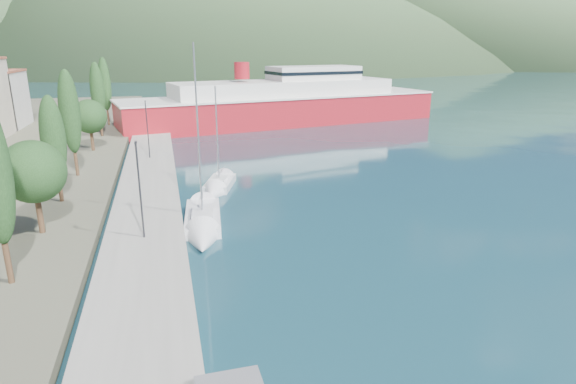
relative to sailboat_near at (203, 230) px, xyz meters
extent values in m
plane|color=#163C48|center=(5.24, 102.98, -0.32)|extent=(1400.00, 1400.00, 0.00)
cube|color=gray|center=(-3.76, 8.98, 0.08)|extent=(5.00, 88.00, 0.80)
cone|color=gray|center=(425.24, 582.98, 69.68)|extent=(640.00, 640.00, 140.00)
cone|color=#3E5B36|center=(265.24, 362.98, 44.68)|extent=(420.00, 420.00, 90.00)
cylinder|color=#47301E|center=(-10.21, -6.02, 1.45)|extent=(0.30, 0.30, 2.14)
cylinder|color=#47301E|center=(-10.21, 1.15, 1.62)|extent=(0.36, 0.36, 2.49)
sphere|color=#20401C|center=(-10.21, 1.15, 4.46)|extent=(3.98, 3.98, 3.98)
cylinder|color=#47301E|center=(-10.21, 8.00, 1.28)|extent=(0.30, 0.30, 1.81)
ellipsoid|color=#20401C|center=(-10.21, 8.00, 5.39)|extent=(1.80, 1.80, 6.41)
cylinder|color=#47301E|center=(-10.21, 16.09, 1.45)|extent=(0.30, 0.30, 2.14)
ellipsoid|color=#20401C|center=(-10.21, 16.09, 6.31)|extent=(1.80, 1.80, 7.59)
cylinder|color=#47301E|center=(-10.21, 27.78, 1.58)|extent=(0.36, 0.36, 2.41)
sphere|color=#20401C|center=(-10.21, 27.78, 4.32)|extent=(3.85, 3.85, 3.85)
cylinder|color=#47301E|center=(-10.21, 37.58, 1.44)|extent=(0.30, 0.30, 2.14)
ellipsoid|color=#20401C|center=(-10.21, 37.58, 6.30)|extent=(1.80, 1.80, 7.58)
cylinder|color=#47301E|center=(-10.21, 47.40, 1.49)|extent=(0.30, 0.30, 2.23)
ellipsoid|color=#20401C|center=(-10.21, 47.40, 6.55)|extent=(1.80, 1.80, 7.89)
cylinder|color=#2D2D33|center=(-3.76, -1.61, 3.48)|extent=(0.12, 0.12, 6.00)
cube|color=#2D2D33|center=(-3.76, -1.36, 6.48)|extent=(0.15, 0.50, 0.12)
cylinder|color=#2D2D33|center=(-3.76, 21.70, 3.48)|extent=(0.12, 0.12, 6.00)
cube|color=#2D2D33|center=(-3.76, 21.95, 6.48)|extent=(0.15, 0.50, 0.12)
cube|color=silver|center=(0.21, 2.29, -0.06)|extent=(3.10, 7.06, 0.97)
cube|color=silver|center=(0.17, 1.83, 0.59)|extent=(1.73, 2.87, 0.38)
cylinder|color=silver|center=(0.17, 1.83, 6.34)|extent=(0.12, 0.12, 11.83)
cone|color=silver|center=(-0.19, -2.08, -0.06)|extent=(2.76, 3.42, 2.47)
cube|color=silver|center=(2.53, 11.25, -0.09)|extent=(3.57, 5.33, 0.84)
cube|color=silver|center=(2.42, 10.94, 0.47)|extent=(1.84, 2.26, 0.33)
cylinder|color=silver|center=(2.42, 10.94, 4.53)|extent=(0.12, 0.12, 8.40)
cone|color=silver|center=(1.55, 8.27, -0.09)|extent=(2.75, 2.84, 2.15)
cube|color=maroon|center=(17.43, 46.42, 1.67)|extent=(53.79, 20.98, 5.09)
cube|color=silver|center=(17.43, 46.42, 4.22)|extent=(54.22, 21.38, 0.27)
cube|color=silver|center=(17.43, 46.42, 5.31)|extent=(37.42, 15.98, 2.72)
cube|color=silver|center=(22.77, 47.48, 7.76)|extent=(15.79, 9.51, 2.18)
cylinder|color=maroon|center=(10.30, 45.00, 8.40)|extent=(2.36, 2.36, 2.54)
camera|label=1|loc=(-2.06, -31.14, 11.99)|focal=30.00mm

